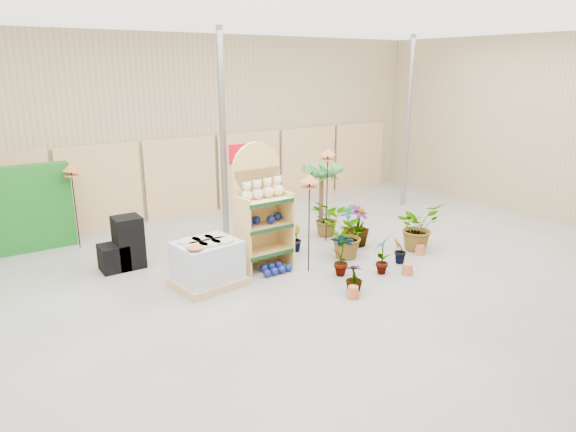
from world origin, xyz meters
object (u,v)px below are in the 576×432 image
at_px(display_shelf, 260,210).
at_px(potted_plant_2, 345,235).
at_px(bird_table_front, 309,181).
at_px(pallet_stack, 207,263).

distance_m(display_shelf, potted_plant_2, 1.81).
xyz_separation_m(bird_table_front, potted_plant_2, (1.02, 0.17, -1.25)).
bearing_deg(potted_plant_2, display_shelf, 157.57).
relative_size(display_shelf, pallet_stack, 1.91).
bearing_deg(bird_table_front, potted_plant_2, 9.45).
bearing_deg(pallet_stack, display_shelf, 8.04).
relative_size(display_shelf, potted_plant_2, 2.47).
xyz_separation_m(display_shelf, pallet_stack, (-1.29, -0.35, -0.68)).
relative_size(bird_table_front, potted_plant_2, 1.94).
xyz_separation_m(pallet_stack, bird_table_front, (1.85, -0.47, 1.32)).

